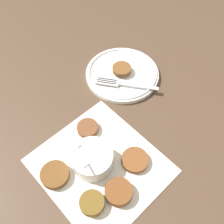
{
  "coord_description": "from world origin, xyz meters",
  "views": [
    {
      "loc": [
        -0.17,
        0.2,
        0.63
      ],
      "look_at": [
        0.08,
        -0.14,
        0.02
      ],
      "focal_mm": 42.0,
      "sensor_mm": 36.0,
      "label": 1
    }
  ],
  "objects": [
    {
      "name": "sauce_bowl",
      "position": [
        0.03,
        0.01,
        0.03
      ],
      "size": [
        0.11,
        0.1,
        0.08
      ],
      "color": "white",
      "rests_on": "napkin"
    },
    {
      "name": "fritter_2",
      "position": [
        0.09,
        0.09,
        0.01
      ],
      "size": [
        0.07,
        0.07,
        0.02
      ],
      "color": "brown",
      "rests_on": "napkin"
    },
    {
      "name": "fritter_4",
      "position": [
        0.11,
        -0.06,
        0.01
      ],
      "size": [
        0.06,
        0.06,
        0.01
      ],
      "color": "brown",
      "rests_on": "napkin"
    },
    {
      "name": "fritter_on_plate",
      "position": [
        0.15,
        -0.29,
        0.03
      ],
      "size": [
        0.06,
        0.06,
        0.01
      ],
      "color": "brown",
      "rests_on": "serving_plate"
    },
    {
      "name": "fritter_3",
      "position": [
        -0.07,
        0.03,
        0.01
      ],
      "size": [
        0.07,
        0.07,
        0.02
      ],
      "color": "brown",
      "rests_on": "napkin"
    },
    {
      "name": "ground_plane",
      "position": [
        0.0,
        0.0,
        0.0
      ],
      "size": [
        4.0,
        4.0,
        0.0
      ],
      "primitive_type": "plane",
      "color": "#4C3828"
    },
    {
      "name": "napkin",
      "position": [
        0.01,
        0.0,
        0.0
      ],
      "size": [
        0.35,
        0.33,
        0.0
      ],
      "color": "silver",
      "rests_on": "ground_plane"
    },
    {
      "name": "fork",
      "position": [
        0.12,
        -0.24,
        0.02
      ],
      "size": [
        0.19,
        0.1,
        0.0
      ],
      "color": "silver",
      "rests_on": "serving_plate"
    },
    {
      "name": "fritter_0",
      "position": [
        -0.03,
        0.09,
        0.01
      ],
      "size": [
        0.06,
        0.06,
        0.02
      ],
      "color": "brown",
      "rests_on": "napkin"
    },
    {
      "name": "fritter_1",
      "position": [
        -0.05,
        -0.06,
        0.01
      ],
      "size": [
        0.07,
        0.07,
        0.01
      ],
      "color": "brown",
      "rests_on": "napkin"
    },
    {
      "name": "serving_plate",
      "position": [
        0.14,
        -0.29,
        0.01
      ],
      "size": [
        0.23,
        0.23,
        0.02
      ],
      "color": "white",
      "rests_on": "ground_plane"
    }
  ]
}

